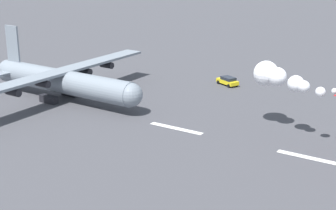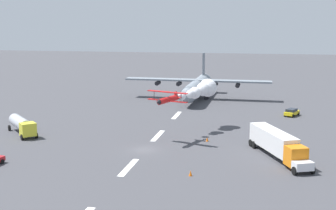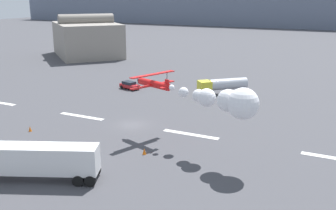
{
  "view_description": "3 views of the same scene",
  "coord_description": "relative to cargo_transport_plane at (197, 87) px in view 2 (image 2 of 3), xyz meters",
  "views": [
    {
      "loc": [
        -6.23,
        54.57,
        23.67
      ],
      "look_at": [
        28.9,
        0.0,
        3.08
      ],
      "focal_mm": 54.25,
      "sensor_mm": 36.0,
      "label": 1
    },
    {
      "loc": [
        -69.59,
        -17.41,
        19.7
      ],
      "look_at": [
        5.04,
        -2.62,
        6.2
      ],
      "focal_mm": 51.4,
      "sensor_mm": 36.0,
      "label": 2
    },
    {
      "loc": [
        28.8,
        -46.4,
        18.3
      ],
      "look_at": [
        6.14,
        -0.75,
        3.94
      ],
      "focal_mm": 42.17,
      "sensor_mm": 36.0,
      "label": 3
    }
  ],
  "objects": [
    {
      "name": "ground_plane",
      "position": [
        -48.4,
        1.33,
        -3.26
      ],
      "size": [
        440.0,
        440.0,
        0.0
      ],
      "primitive_type": "plane",
      "color": "#424247",
      "rests_on": "ground"
    },
    {
      "name": "runway_stripe_2",
      "position": [
        -57.6,
        1.33,
        -3.26
      ],
      "size": [
        8.0,
        0.9,
        0.01
      ],
      "primitive_type": "cube",
      "color": "white",
      "rests_on": "ground"
    },
    {
      "name": "runway_stripe_3",
      "position": [
        -39.2,
        1.33,
        -3.26
      ],
      "size": [
        8.0,
        0.9,
        0.01
      ],
      "primitive_type": "cube",
      "color": "white",
      "rests_on": "ground"
    },
    {
      "name": "runway_stripe_4",
      "position": [
        -20.81,
        1.33,
        -3.26
      ],
      "size": [
        8.0,
        0.9,
        0.01
      ],
      "primitive_type": "cube",
      "color": "white",
      "rests_on": "ground"
    },
    {
      "name": "cargo_transport_plane",
      "position": [
        0.0,
        0.0,
        0.0
      ],
      "size": [
        28.53,
        36.86,
        10.94
      ],
      "color": "gray",
      "rests_on": "ground"
    },
    {
      "name": "stunt_biplane_red",
      "position": [
        -32.83,
        -5.19,
        3.96
      ],
      "size": [
        18.22,
        10.16,
        3.36
      ],
      "color": "red"
    },
    {
      "name": "semi_truck_orange",
      "position": [
        -48.88,
        -18.47,
        -1.12
      ],
      "size": [
        15.61,
        8.97,
        3.7
      ],
      "color": "silver",
      "rests_on": "ground"
    },
    {
      "name": "fuel_tanker_truck",
      "position": [
        -42.83,
        24.72,
        -1.52
      ],
      "size": [
        8.62,
        8.34,
        2.9
      ],
      "color": "yellow",
      "rests_on": "ground"
    },
    {
      "name": "followme_car_yellow",
      "position": [
        -16.82,
        -22.26,
        -2.45
      ],
      "size": [
        4.59,
        3.42,
        1.52
      ],
      "color": "yellow",
      "rests_on": "ground"
    },
    {
      "name": "traffic_cone_near",
      "position": [
        -59.58,
        -7.44,
        -2.89
      ],
      "size": [
        0.44,
        0.44,
        0.75
      ],
      "primitive_type": "cone",
      "color": "orange",
      "rests_on": "ground"
    },
    {
      "name": "traffic_cone_far",
      "position": [
        -41.4,
        -7.47,
        -2.89
      ],
      "size": [
        0.44,
        0.44,
        0.75
      ],
      "primitive_type": "cone",
      "color": "orange",
      "rests_on": "ground"
    }
  ]
}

